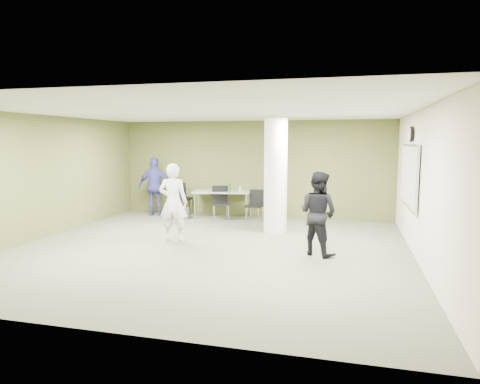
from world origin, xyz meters
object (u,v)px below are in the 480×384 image
(woman_white, at_px, (173,202))
(man_blue, at_px, (155,187))
(man_black, at_px, (318,213))
(chair_back_left, at_px, (177,197))
(folding_table, at_px, (222,193))

(woman_white, height_order, man_blue, man_blue)
(woman_white, distance_m, man_black, 3.22)
(chair_back_left, xyz_separation_m, man_black, (4.29, -3.17, 0.23))
(man_blue, bearing_deg, chair_back_left, 157.29)
(chair_back_left, distance_m, man_black, 5.34)
(folding_table, height_order, chair_back_left, folding_table)
(folding_table, xyz_separation_m, man_blue, (-2.03, -0.14, 0.14))
(folding_table, bearing_deg, chair_back_left, -176.85)
(folding_table, relative_size, man_black, 1.05)
(folding_table, xyz_separation_m, chair_back_left, (-1.29, -0.28, -0.14))
(folding_table, distance_m, man_blue, 2.04)
(woman_white, bearing_deg, man_blue, -65.33)
(woman_white, bearing_deg, chair_back_left, -75.91)
(folding_table, xyz_separation_m, man_black, (2.99, -3.45, 0.09))
(man_black, bearing_deg, chair_back_left, -6.70)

